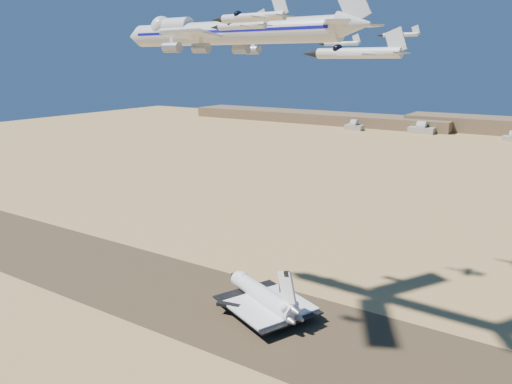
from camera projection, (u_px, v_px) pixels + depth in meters
The scene contains 13 objects.
ground at pixel (221, 307), 176.37m from camera, with size 1200.00×1200.00×0.00m, color tan.
runway at pixel (221, 307), 176.36m from camera, with size 600.00×50.00×0.06m, color #493824.
hangars at pixel (417, 130), 597.64m from camera, with size 200.50×29.50×30.00m.
shuttle at pixel (263, 297), 172.15m from camera, with size 41.58×35.09×20.23m.
carrier_747 at pixel (221, 33), 151.96m from camera, with size 88.35×68.57×22.04m.
crew_a at pixel (269, 325), 162.02m from camera, with size 0.70×0.46×1.91m, color #E2590D.
crew_b at pixel (280, 325), 162.15m from camera, with size 0.90×0.52×1.86m, color #E2590D.
crew_c at pixel (275, 324), 163.17m from camera, with size 0.91×0.47×1.56m, color #E2590D.
chase_jet_a at pixel (240, 26), 97.22m from camera, with size 14.34×7.74×3.57m.
chase_jet_b at pixel (251, 17), 84.32m from camera, with size 16.22×8.72×4.04m.
chase_jet_c at pixel (355, 53), 59.08m from camera, with size 13.80×7.60×3.44m.
chase_jet_d at pixel (340, 43), 175.88m from camera, with size 15.98×8.53×3.98m.
chase_jet_e at pixel (399, 35), 183.33m from camera, with size 16.23×8.55×4.04m.
Camera 1 is at (97.30, -127.97, 84.12)m, focal length 35.00 mm.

